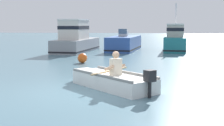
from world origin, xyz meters
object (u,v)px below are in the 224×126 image
(moored_boat_grey, at_px, (76,40))
(rowboat_with_person, at_px, (112,80))
(moored_boat_blue, at_px, (124,44))
(mooring_buoy, at_px, (82,58))
(moored_boat_teal, at_px, (175,40))

(moored_boat_grey, bearing_deg, rowboat_with_person, -69.83)
(moored_boat_blue, xyz_separation_m, mooring_buoy, (-1.32, -7.93, -0.27))
(moored_boat_grey, relative_size, mooring_buoy, 11.84)
(rowboat_with_person, distance_m, mooring_buoy, 6.52)
(moored_boat_blue, bearing_deg, rowboat_with_person, -85.26)
(rowboat_with_person, bearing_deg, moored_boat_teal, 79.42)
(moored_boat_grey, bearing_deg, moored_boat_teal, 14.50)
(moored_boat_blue, xyz_separation_m, moored_boat_teal, (3.86, 0.49, 0.26))
(rowboat_with_person, distance_m, moored_boat_teal, 14.71)
(moored_boat_teal, distance_m, mooring_buoy, 9.90)
(moored_boat_grey, distance_m, moored_boat_blue, 3.75)
(moored_boat_grey, bearing_deg, mooring_buoy, -71.86)
(moored_boat_grey, distance_m, mooring_buoy, 6.90)
(moored_boat_teal, bearing_deg, moored_boat_blue, -172.71)
(mooring_buoy, bearing_deg, moored_boat_teal, 58.42)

